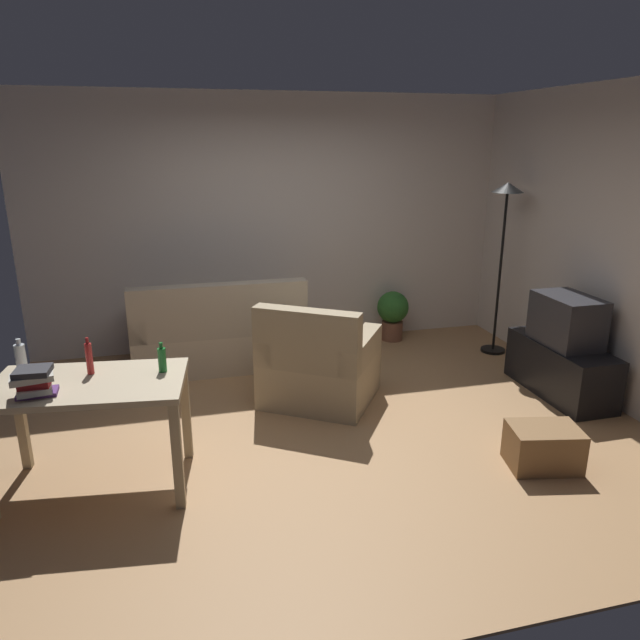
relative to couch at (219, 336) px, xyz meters
The scene contains 15 objects.
ground_plane 1.76m from the couch, 66.80° to the right, with size 5.20×4.40×0.02m, color tan.
wall_rear 1.39m from the couch, 41.97° to the left, with size 5.20×0.10×2.70m, color silver.
wall_right 3.79m from the couch, 25.83° to the right, with size 0.10×4.40×2.70m, color beige.
couch is the anchor object (origin of this frame).
tv_stand 3.28m from the couch, 26.76° to the right, with size 0.44×1.10×0.48m.
tv 3.31m from the couch, 26.73° to the right, with size 0.41×0.60×0.44m.
torchiere_lamp 3.15m from the couch, ahead, with size 0.32×0.32×1.81m.
desk 2.28m from the couch, 115.93° to the right, with size 1.27×0.84×0.76m.
potted_plant 2.02m from the couch, ahead, with size 0.36×0.36×0.57m.
armchair 1.33m from the couch, 55.09° to the right, with size 1.21×1.20×0.92m.
storage_box 3.26m from the couch, 51.28° to the right, with size 0.48×0.34×0.30m, color olive.
bottle_clear 2.31m from the couch, 129.15° to the right, with size 0.07×0.07×0.23m.
bottle_red 2.21m from the couch, 117.22° to the right, with size 0.04×0.04×0.25m.
bottle_green 2.11m from the couch, 104.73° to the right, with size 0.05×0.05×0.20m.
book_stack 2.57m from the couch, 120.09° to the right, with size 0.27×0.21×0.17m.
Camera 1 is at (-1.09, -4.14, 2.24)m, focal length 33.00 mm.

